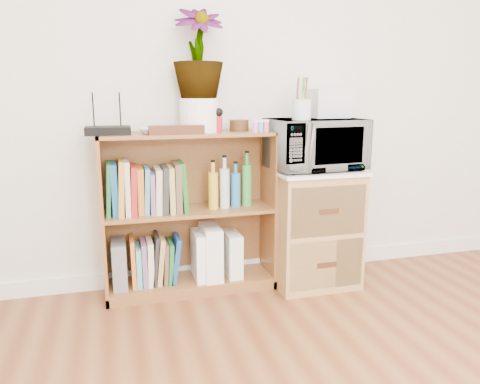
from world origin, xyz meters
name	(u,v)px	position (x,y,z in m)	size (l,w,h in m)	color
skirting_board	(240,267)	(0.00, 2.24, 0.05)	(4.00, 0.02, 0.10)	white
bookshelf	(189,213)	(-0.35, 2.10, 0.47)	(1.00, 0.30, 0.95)	brown
wicker_unit	(312,228)	(0.40, 2.02, 0.35)	(0.50, 0.45, 0.70)	#9E7542
microwave	(315,144)	(0.40, 2.02, 0.87)	(0.54, 0.37, 0.30)	white
pen_cup	(302,110)	(0.27, 1.92, 1.08)	(0.10, 0.10, 0.12)	silver
small_appliance	(328,103)	(0.52, 2.11, 1.11)	(0.22, 0.18, 0.17)	silver
router	(108,131)	(-0.78, 2.08, 0.97)	(0.24, 0.16, 0.04)	black
white_bowl	(150,131)	(-0.56, 2.07, 0.97)	(0.13, 0.13, 0.03)	silver
plant_pot	(199,115)	(-0.28, 2.12, 1.04)	(0.22, 0.22, 0.19)	white
potted_plant	(198,53)	(-0.28, 2.12, 1.39)	(0.28, 0.28, 0.50)	#346528
trinket_box	(176,130)	(-0.43, 2.00, 0.97)	(0.30, 0.07, 0.05)	#391C0F
kokeshi_doll	(219,124)	(-0.18, 2.06, 1.00)	(0.04, 0.04, 0.09)	#AD1526
wooden_bowl	(239,125)	(-0.04, 2.11, 0.98)	(0.11, 0.11, 0.07)	#34200E
paint_jars	(261,127)	(0.06, 2.01, 0.98)	(0.11, 0.04, 0.05)	pink
file_box	(119,264)	(-0.77, 2.10, 0.20)	(0.08, 0.21, 0.27)	slate
magazine_holder_left	(201,255)	(-0.29, 2.09, 0.21)	(0.09, 0.23, 0.29)	white
magazine_holder_mid	(211,251)	(-0.23, 2.09, 0.23)	(0.10, 0.26, 0.32)	white
magazine_holder_right	(232,254)	(-0.09, 2.09, 0.20)	(0.09, 0.21, 0.27)	white
cookbooks	(146,189)	(-0.60, 2.10, 0.64)	(0.45, 0.20, 0.31)	#1A6131
liquor_bottles	(230,183)	(-0.10, 2.10, 0.65)	(0.27, 0.06, 0.32)	gold
lower_books	(154,261)	(-0.57, 2.10, 0.20)	(0.29, 0.19, 0.29)	orange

